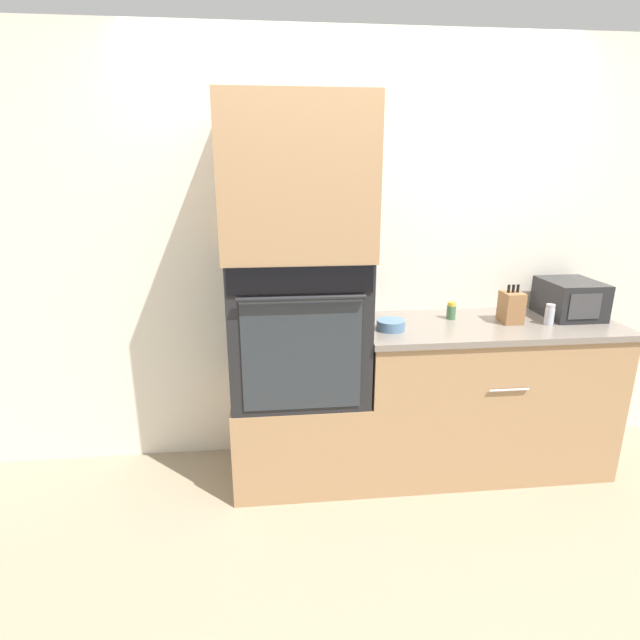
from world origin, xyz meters
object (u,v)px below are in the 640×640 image
at_px(microwave, 570,299).
at_px(bowl, 391,325).
at_px(knife_block, 511,307).
at_px(condiment_jar_mid, 451,311).
at_px(condiment_jar_near, 550,315).
at_px(wall_oven, 298,326).

height_order(microwave, bowl, microwave).
relative_size(knife_block, condiment_jar_mid, 2.16).
height_order(condiment_jar_near, condiment_jar_mid, condiment_jar_near).
distance_m(knife_block, condiment_jar_near, 0.21).
xyz_separation_m(microwave, bowl, (-1.12, -0.15, -0.08)).
relative_size(microwave, bowl, 2.27).
height_order(wall_oven, condiment_jar_near, wall_oven).
bearing_deg(microwave, condiment_jar_mid, 178.50).
bearing_deg(condiment_jar_near, microwave, 36.02).
bearing_deg(microwave, knife_block, -168.29).
distance_m(bowl, condiment_jar_mid, 0.44).
relative_size(wall_oven, knife_block, 3.52).
xyz_separation_m(wall_oven, condiment_jar_near, (1.43, -0.07, 0.04)).
distance_m(wall_oven, condiment_jar_near, 1.43).
xyz_separation_m(microwave, knife_block, (-0.41, -0.08, -0.02)).
relative_size(bowl, condiment_jar_mid, 1.52).
xyz_separation_m(wall_oven, microwave, (1.63, 0.08, 0.09)).
relative_size(wall_oven, condiment_jar_mid, 7.62).
relative_size(wall_oven, bowl, 5.01).
bearing_deg(condiment_jar_near, bowl, 179.87).
bearing_deg(knife_block, wall_oven, 179.91).
bearing_deg(wall_oven, microwave, 2.88).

